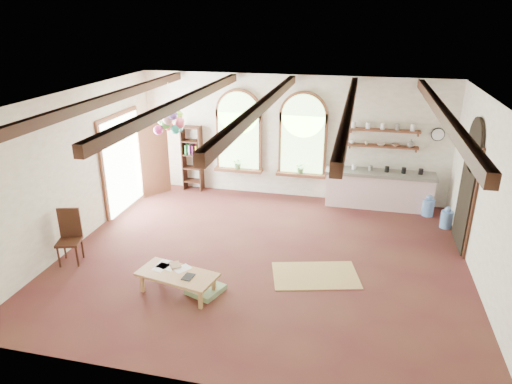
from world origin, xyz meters
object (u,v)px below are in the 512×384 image
(balloon_cluster, at_px, (170,121))
(coffee_table, at_px, (177,276))
(kitchen_counter, at_px, (379,189))
(side_chair, at_px, (70,248))

(balloon_cluster, bearing_deg, coffee_table, -67.26)
(coffee_table, height_order, balloon_cluster, balloon_cluster)
(kitchen_counter, height_order, side_chair, side_chair)
(coffee_table, xyz_separation_m, balloon_cluster, (-1.31, 3.12, 1.98))
(kitchen_counter, distance_m, balloon_cluster, 5.40)
(kitchen_counter, relative_size, balloon_cluster, 2.35)
(coffee_table, distance_m, side_chair, 2.53)
(side_chair, distance_m, balloon_cluster, 3.47)
(kitchen_counter, relative_size, coffee_table, 1.80)
(kitchen_counter, relative_size, side_chair, 2.47)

